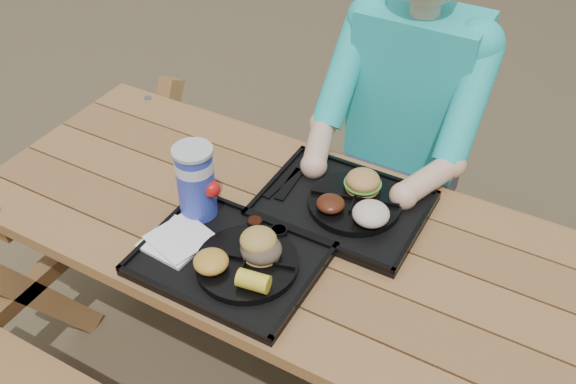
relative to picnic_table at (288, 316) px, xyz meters
The scene contains 17 objects.
picnic_table is the anchor object (origin of this frame).
tray_near 0.43m from the picnic_table, 110.18° to the right, with size 0.45×0.35×0.02m, color black.
tray_far 0.42m from the picnic_table, 56.05° to the left, with size 0.45×0.35×0.02m, color black.
plate_near 0.45m from the picnic_table, 93.74° to the right, with size 0.26×0.26×0.02m, color black.
plate_far 0.45m from the picnic_table, 50.45° to the left, with size 0.26×0.26×0.02m, color black.
napkin_stack 0.50m from the picnic_table, 136.92° to the right, with size 0.15×0.15×0.02m, color white.
soda_cup 0.56m from the picnic_table, 161.35° to the right, with size 0.10×0.10×0.20m, color #1629A9.
condiment_bbq 0.42m from the picnic_table, 140.31° to the right, with size 0.04×0.04×0.03m, color black.
condiment_mustard 0.41m from the picnic_table, 85.42° to the right, with size 0.04×0.04×0.03m, color yellow.
sandwich 0.49m from the picnic_table, 86.62° to the right, with size 0.10×0.10×0.10m, color #C29544, non-canonical shape.
mac_cheese 0.51m from the picnic_table, 106.68° to the right, with size 0.09×0.09×0.04m, color gold.
corn_cob 0.51m from the picnic_table, 79.24° to the right, with size 0.08×0.08×0.05m, color yellow, non-canonical shape.
cutlery_far 0.43m from the picnic_table, 116.78° to the left, with size 0.03×0.16×0.01m, color black.
burger 0.52m from the picnic_table, 58.94° to the left, with size 0.10×0.10×0.09m, color #C98B47, non-canonical shape.
baked_beans 0.45m from the picnic_table, 46.73° to the left, with size 0.08×0.08×0.04m, color #4D1F0F.
potato_salad 0.49m from the picnic_table, 25.26° to the left, with size 0.10×0.10×0.06m, color silver.
diner 0.71m from the picnic_table, 81.31° to the left, with size 0.48×0.84×1.28m, color teal, non-canonical shape.
Camera 1 is at (0.62, -1.10, 1.95)m, focal length 40.00 mm.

